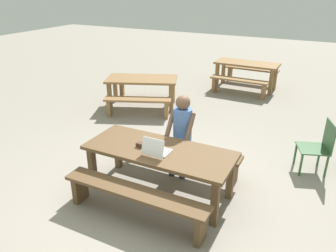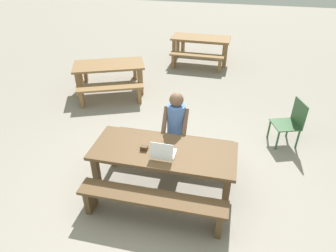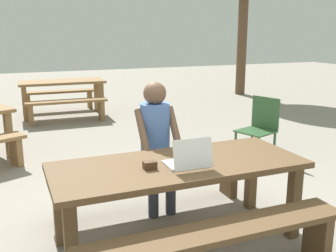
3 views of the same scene
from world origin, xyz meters
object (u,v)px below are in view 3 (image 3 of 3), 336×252
at_px(picnic_table_front, 179,173).
at_px(small_pouch, 150,165).
at_px(picnic_table_mid, 62,87).
at_px(person_seated, 156,137).
at_px(laptop, 188,160).
at_px(plastic_chair, 259,127).

height_order(picnic_table_front, small_pouch, small_pouch).
distance_m(picnic_table_front, picnic_table_mid, 5.53).
xyz_separation_m(picnic_table_front, person_seated, (0.04, 0.63, 0.14)).
relative_size(small_pouch, picnic_table_mid, 0.06).
bearing_deg(picnic_table_mid, person_seated, -85.97).
xyz_separation_m(laptop, plastic_chair, (1.93, 1.78, -0.32)).
distance_m(small_pouch, plastic_chair, 2.82).
distance_m(plastic_chair, picnic_table_mid, 4.44).
bearing_deg(picnic_table_front, plastic_chair, 40.01).
xyz_separation_m(small_pouch, person_seated, (0.32, 0.69, 0.01)).
bearing_deg(plastic_chair, small_pouch, -72.03).
bearing_deg(picnic_table_front, small_pouch, -168.01).
height_order(picnic_table_front, person_seated, person_seated).
bearing_deg(person_seated, small_pouch, -114.57).
bearing_deg(person_seated, picnic_table_front, -94.02).
height_order(laptop, small_pouch, laptop).
relative_size(laptop, person_seated, 0.26).
height_order(small_pouch, person_seated, person_seated).
xyz_separation_m(person_seated, plastic_chair, (1.91, 1.01, -0.30)).
bearing_deg(laptop, plastic_chair, -136.25).
height_order(plastic_chair, picnic_table_mid, plastic_chair).
xyz_separation_m(plastic_chair, picnic_table_mid, (-2.15, 3.88, 0.18)).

